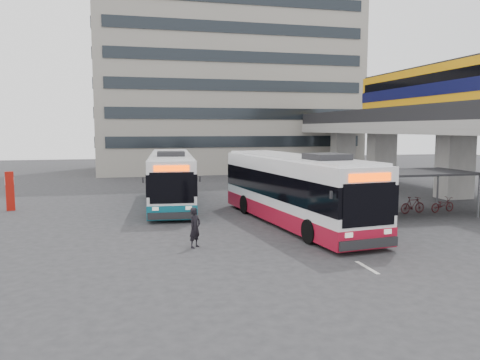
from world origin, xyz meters
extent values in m
plane|color=#28282B|center=(0.00, 0.00, 0.00)|extent=(120.00, 120.00, 0.00)
cube|color=gray|center=(17.00, 8.00, 2.30)|extent=(2.20, 1.60, 4.60)
cube|color=gray|center=(17.00, 18.00, 2.30)|extent=(2.20, 1.60, 4.60)
cube|color=gray|center=(17.00, 26.00, 2.30)|extent=(2.20, 1.60, 4.60)
cube|color=gray|center=(17.00, 12.00, 5.05)|extent=(8.00, 32.00, 0.90)
cube|color=black|center=(13.25, 12.00, 6.05)|extent=(0.35, 32.00, 1.10)
cube|color=black|center=(20.75, 12.00, 6.05)|extent=(0.35, 32.00, 1.10)
cube|color=orange|center=(17.00, 9.16, 7.60)|extent=(2.90, 20.00, 3.90)
cube|color=#0A0C38|center=(17.00, 9.16, 7.80)|extent=(2.98, 20.02, 0.90)
cube|color=black|center=(17.00, 9.16, 8.60)|extent=(2.96, 19.20, 0.70)
cube|color=black|center=(17.00, 9.16, 9.55)|extent=(2.70, 19.60, 0.25)
cylinder|color=#595B60|center=(3.70, 4.80, 1.20)|extent=(0.12, 0.12, 2.40)
cylinder|color=#595B60|center=(13.30, 4.80, 1.20)|extent=(0.12, 0.12, 2.40)
cylinder|color=#595B60|center=(3.70, 1.20, 1.20)|extent=(0.12, 0.12, 2.40)
cylinder|color=#595B60|center=(13.30, 1.20, 1.20)|extent=(0.12, 0.12, 2.40)
cube|color=black|center=(8.50, 3.00, 2.48)|extent=(10.00, 4.00, 0.12)
imported|color=black|center=(4.50, 3.00, 0.45)|extent=(1.71, 0.60, 0.90)
imported|color=black|center=(6.50, 3.00, 0.50)|extent=(1.66, 0.47, 1.00)
imported|color=black|center=(8.50, 3.00, 0.45)|extent=(1.71, 0.60, 0.90)
imported|color=black|center=(10.50, 3.00, 0.50)|extent=(1.66, 0.47, 1.00)
imported|color=#350C0F|center=(12.50, 3.00, 0.45)|extent=(1.71, 0.60, 0.90)
cube|color=gray|center=(6.00, 36.00, 12.50)|extent=(30.00, 15.00, 25.00)
cube|color=beige|center=(2.50, -6.00, 0.01)|extent=(0.15, 1.60, 0.01)
cube|color=beige|center=(2.50, -3.00, 0.01)|extent=(0.15, 1.60, 0.01)
cube|color=beige|center=(2.50, 0.00, 0.01)|extent=(0.15, 1.60, 0.01)
cube|color=white|center=(2.62, 2.07, 1.98)|extent=(4.31, 13.25, 2.98)
cube|color=maroon|center=(2.62, 2.07, 0.60)|extent=(4.35, 13.30, 0.81)
cube|color=black|center=(2.62, 2.07, 2.12)|extent=(4.37, 13.28, 1.25)
cube|color=#F63C00|center=(3.40, -4.39, 3.09)|extent=(1.93, 0.31, 0.33)
cube|color=black|center=(3.01, -1.16, 3.71)|extent=(1.86, 1.92, 0.30)
cylinder|color=black|center=(1.82, -2.22, 0.54)|extent=(0.45, 1.12, 1.08)
cylinder|color=black|center=(3.47, 5.84, 0.54)|extent=(0.45, 1.12, 1.08)
cube|color=white|center=(-3.08, 9.70, 1.88)|extent=(3.65, 12.52, 2.83)
cube|color=#0B5568|center=(-3.08, 9.70, 0.57)|extent=(3.69, 12.57, 0.77)
cube|color=black|center=(-3.08, 9.70, 2.01)|extent=(3.71, 12.55, 1.18)
cube|color=#F63C00|center=(-3.60, 3.55, 2.93)|extent=(1.84, 0.23, 0.31)
cube|color=black|center=(-3.34, 6.63, 3.52)|extent=(1.71, 1.77, 0.29)
cylinder|color=black|center=(-4.64, 5.87, 0.51)|extent=(0.39, 1.05, 1.03)
cylinder|color=black|center=(-1.56, 13.05, 0.51)|extent=(0.39, 1.05, 1.03)
imported|color=black|center=(-3.13, -1.68, 0.85)|extent=(0.73, 0.73, 1.71)
cube|color=#A4120A|center=(-12.84, 9.82, 1.20)|extent=(0.51, 0.30, 2.41)
cube|color=white|center=(-12.84, 9.82, 1.83)|extent=(0.51, 0.21, 0.48)
camera|label=1|loc=(-5.80, -20.88, 4.98)|focal=35.00mm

